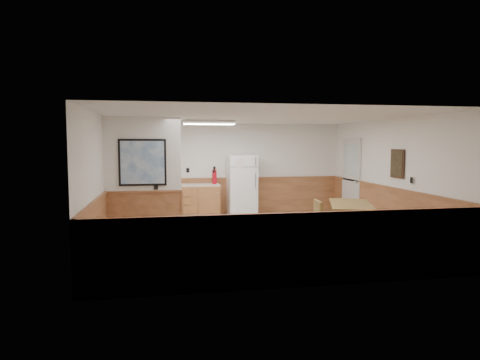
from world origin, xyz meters
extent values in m
plane|color=#C6AF8E|center=(0.00, 0.00, 0.00)|extent=(6.00, 6.00, 0.00)
cube|color=white|center=(0.00, 0.00, 2.50)|extent=(6.00, 6.00, 0.02)
cube|color=white|center=(0.00, 3.00, 1.25)|extent=(6.00, 0.02, 2.50)
cube|color=white|center=(3.00, 0.00, 1.25)|extent=(0.02, 6.00, 2.50)
cube|color=white|center=(-3.00, 0.00, 1.25)|extent=(0.02, 6.00, 2.50)
cube|color=#BF754C|center=(0.00, 2.98, 0.50)|extent=(6.00, 0.04, 1.00)
cube|color=#BF754C|center=(2.98, 0.00, 0.50)|extent=(0.04, 6.00, 1.00)
cube|color=#BF754C|center=(-2.98, 0.00, 0.50)|extent=(0.04, 6.00, 1.00)
cube|color=white|center=(-2.25, 0.20, 1.75)|extent=(1.50, 0.15, 1.50)
cube|color=#BF754C|center=(-2.25, 0.20, 0.50)|extent=(1.50, 0.17, 1.00)
cube|color=black|center=(-2.25, 0.10, 1.60)|extent=(0.92, 0.03, 0.92)
cube|color=white|center=(-2.25, 0.09, 1.60)|extent=(0.84, 0.01, 0.84)
cube|color=#AD6B3D|center=(-1.10, 2.68, 0.43)|extent=(1.40, 0.60, 0.86)
cube|color=#AD6B3D|center=(-2.57, 2.68, 0.43)|extent=(0.06, 0.60, 0.86)
cube|color=#AD6B3D|center=(-1.83, 2.68, 0.43)|extent=(0.06, 0.60, 0.86)
cube|color=beige|center=(-1.50, 2.68, 0.88)|extent=(2.20, 0.60, 0.04)
cube|color=beige|center=(-1.50, 2.98, 0.95)|extent=(2.20, 0.02, 0.10)
cube|color=silver|center=(2.97, 1.90, 1.02)|extent=(0.05, 1.02, 2.15)
cube|color=silver|center=(2.96, 1.90, 1.02)|extent=(0.04, 0.90, 2.05)
cube|color=silver|center=(2.94, 1.90, 1.55)|extent=(0.02, 0.76, 0.80)
cube|color=silver|center=(-2.10, 2.98, 1.55)|extent=(0.80, 0.03, 1.00)
cube|color=silver|center=(-2.10, 2.96, 1.55)|extent=(0.70, 0.01, 0.90)
cube|color=#372316|center=(2.97, -0.30, 1.55)|extent=(0.03, 0.50, 0.60)
cube|color=black|center=(2.95, -0.30, 1.55)|extent=(0.01, 0.42, 0.52)
cube|color=silver|center=(-0.80, 1.30, 2.45)|extent=(1.20, 0.30, 0.08)
cube|color=white|center=(-0.80, 1.30, 2.40)|extent=(1.15, 0.25, 0.01)
cube|color=white|center=(0.20, 2.63, 0.83)|extent=(0.74, 0.71, 1.66)
cube|color=silver|center=(0.50, 2.27, 1.51)|extent=(0.03, 0.02, 0.22)
cube|color=silver|center=(0.50, 2.27, 1.00)|extent=(0.03, 0.02, 0.39)
cube|color=#A57C3C|center=(1.90, -0.40, 0.72)|extent=(1.30, 1.78, 0.05)
cube|color=#A57C3C|center=(1.90, -0.40, 0.65)|extent=(1.17, 1.65, 0.10)
cube|color=#A57C3C|center=(1.33, -0.98, 0.35)|extent=(0.09, 0.09, 0.70)
cube|color=#A57C3C|center=(1.83, 0.41, 0.35)|extent=(0.09, 0.09, 0.70)
cube|color=#A57C3C|center=(1.97, -1.22, 0.35)|extent=(0.09, 0.09, 0.70)
cube|color=#A57C3C|center=(2.48, 0.18, 0.35)|extent=(0.09, 0.09, 0.70)
cube|color=#A57C3C|center=(2.80, -0.37, 0.42)|extent=(0.54, 1.47, 0.05)
cube|color=#A57C3C|center=(2.80, -1.05, 0.20)|extent=(0.30, 0.11, 0.40)
cube|color=#A57C3C|center=(2.80, 0.30, 0.20)|extent=(0.30, 0.11, 0.40)
cube|color=#A57C3C|center=(1.35, -0.60, 0.42)|extent=(0.55, 0.55, 0.06)
cube|color=#115544|center=(1.35, -0.60, 0.47)|extent=(0.50, 0.50, 0.03)
cube|color=#A57C3C|center=(1.13, -0.57, 0.65)|extent=(0.10, 0.50, 0.40)
cube|color=#115544|center=(0.91, -0.55, 0.65)|extent=(0.07, 0.43, 0.34)
cube|color=#A57C3C|center=(1.11, -0.79, 0.20)|extent=(0.04, 0.04, 0.39)
cube|color=#A57C3C|center=(1.15, -0.36, 0.20)|extent=(0.04, 0.04, 0.39)
cube|color=#A57C3C|center=(1.54, -0.84, 0.20)|extent=(0.04, 0.04, 0.39)
cube|color=#A57C3C|center=(1.59, -0.40, 0.20)|extent=(0.04, 0.04, 0.39)
cylinder|color=red|center=(-0.52, 2.68, 1.09)|extent=(0.15, 0.15, 0.38)
cylinder|color=black|center=(-0.52, 2.68, 1.32)|extent=(0.06, 0.06, 0.08)
cylinder|color=#1A903D|center=(-2.11, 2.69, 1.01)|extent=(0.09, 0.09, 0.22)
camera|label=1|loc=(-1.87, -8.49, 1.99)|focal=32.00mm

